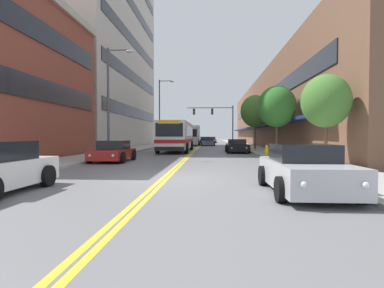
{
  "coord_description": "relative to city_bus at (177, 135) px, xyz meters",
  "views": [
    {
      "loc": [
        1.74,
        -11.21,
        1.64
      ],
      "look_at": [
        0.02,
        16.25,
        0.85
      ],
      "focal_mm": 28.0,
      "sensor_mm": 36.0,
      "label": 1
    }
  ],
  "objects": [
    {
      "name": "street_tree_right_mid",
      "position": [
        8.6,
        -6.71,
        2.21
      ],
      "size": [
        2.95,
        2.95,
        5.39
      ],
      "color": "brown",
      "rests_on": "sidewalk_right"
    },
    {
      "name": "sidewalk_left",
      "position": [
        -5.38,
        17.76,
        -1.61
      ],
      "size": [
        3.21,
        106.0,
        0.13
      ],
      "color": "#9E9B96",
      "rests_on": "ground_plane"
    },
    {
      "name": "traffic_signal_mast",
      "position": [
        4.4,
        16.79,
        2.9
      ],
      "size": [
        7.27,
        0.38,
        6.34
      ],
      "color": "#47474C",
      "rests_on": "ground_plane"
    },
    {
      "name": "fire_hydrant",
      "position": [
        7.67,
        -7.63,
        -1.15
      ],
      "size": [
        0.34,
        0.26,
        0.81
      ],
      "color": "yellow",
      "rests_on": "sidewalk_right"
    },
    {
      "name": "street_tree_right_far",
      "position": [
        8.36,
        3.0,
        2.64
      ],
      "size": [
        3.23,
        3.23,
        5.97
      ],
      "color": "brown",
      "rests_on": "sidewalk_right"
    },
    {
      "name": "car_red_parked_left_far",
      "position": [
        -2.66,
        -12.03,
        -1.06
      ],
      "size": [
        2.16,
        4.16,
        1.32
      ],
      "color": "maroon",
      "rests_on": "ground_plane"
    },
    {
      "name": "street_lamp_left_far",
      "position": [
        -3.33,
        10.38,
        3.71
      ],
      "size": [
        2.11,
        0.28,
        9.25
      ],
      "color": "#47474C",
      "rests_on": "ground_plane"
    },
    {
      "name": "street_lamp_left_near",
      "position": [
        -3.33,
        -10.24,
        2.83
      ],
      "size": [
        1.89,
        0.28,
        7.62
      ],
      "color": "#47474C",
      "rests_on": "ground_plane"
    },
    {
      "name": "car_charcoal_parked_left_near",
      "position": [
        -2.58,
        13.67,
        -1.04
      ],
      "size": [
        2.21,
        4.91,
        1.37
      ],
      "color": "#232328",
      "rests_on": "ground_plane"
    },
    {
      "name": "car_black_parked_right_mid",
      "position": [
        5.97,
        -1.6,
        -1.07
      ],
      "size": [
        2.12,
        4.64,
        1.28
      ],
      "color": "black",
      "rests_on": "ground_plane"
    },
    {
      "name": "ground_plane",
      "position": [
        1.72,
        17.76,
        -1.67
      ],
      "size": [
        240.0,
        240.0,
        0.0
      ],
      "primitive_type": "plane",
      "color": "slate"
    },
    {
      "name": "box_truck",
      "position": [
        0.3,
        19.22,
        0.02
      ],
      "size": [
        2.8,
        7.9,
        3.29
      ],
      "color": "#B7B7BC",
      "rests_on": "ground_plane"
    },
    {
      "name": "street_tree_right_near",
      "position": [
        9.25,
        -14.95,
        1.69
      ],
      "size": [
        2.43,
        2.43,
        4.58
      ],
      "color": "brown",
      "rests_on": "sidewalk_right"
    },
    {
      "name": "car_silver_parked_right_foreground",
      "position": [
        6.11,
        -21.79,
        -1.03
      ],
      "size": [
        2.1,
        4.21,
        1.38
      ],
      "color": "#B7B7BC",
      "rests_on": "ground_plane"
    },
    {
      "name": "city_bus",
      "position": [
        0.0,
        0.0,
        0.0
      ],
      "size": [
        2.92,
        11.15,
        2.95
      ],
      "color": "silver",
      "rests_on": "ground_plane"
    },
    {
      "name": "car_navy_moving_third",
      "position": [
        2.41,
        25.43,
        -1.02
      ],
      "size": [
        2.2,
        4.75,
        1.4
      ],
      "color": "#19234C",
      "rests_on": "ground_plane"
    },
    {
      "name": "centre_line",
      "position": [
        1.72,
        17.76,
        -1.67
      ],
      "size": [
        0.34,
        106.0,
        0.01
      ],
      "color": "yellow",
      "rests_on": "ground_plane"
    },
    {
      "name": "car_dark_grey_moving_second",
      "position": [
        3.66,
        35.54,
        -1.05
      ],
      "size": [
        2.12,
        4.65,
        1.34
      ],
      "color": "#38383D",
      "rests_on": "ground_plane"
    },
    {
      "name": "storefront_row_right",
      "position": [
        14.66,
        17.76,
        3.56
      ],
      "size": [
        9.1,
        68.0,
        10.48
      ],
      "color": "brown",
      "rests_on": "ground_plane"
    },
    {
      "name": "office_tower_left",
      "position": [
        -13.23,
        11.46,
        12.9
      ],
      "size": [
        12.08,
        28.49,
        29.15
      ],
      "color": "#BCB7AD",
      "rests_on": "ground_plane"
    },
    {
      "name": "car_slate_blue_moving_lead",
      "position": [
        3.06,
        17.74,
        -1.08
      ],
      "size": [
        2.18,
        4.87,
        1.24
      ],
      "color": "#475675",
      "rests_on": "ground_plane"
    },
    {
      "name": "sidewalk_right",
      "position": [
        8.83,
        17.76,
        -1.61
      ],
      "size": [
        3.21,
        106.0,
        0.13
      ],
      "color": "#9E9B96",
      "rests_on": "ground_plane"
    }
  ]
}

